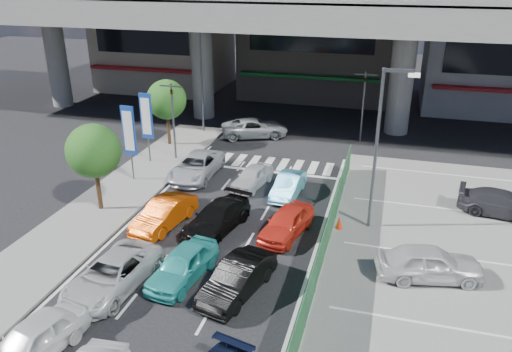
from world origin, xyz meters
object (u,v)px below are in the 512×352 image
(street_lamp_right, at_px, (381,137))
(van_white_back_left, at_px, (32,341))
(traffic_light_left, at_px, (172,103))
(sedan_black_mid, at_px, (217,218))
(traffic_light_right, at_px, (364,89))
(signboard_near, at_px, (129,133))
(tree_near, at_px, (93,151))
(kei_truck_front_right, at_px, (288,185))
(traffic_cone, at_px, (339,222))
(signboard_far, at_px, (146,118))
(parked_sedan_dgrey, at_px, (503,204))
(tree_far, at_px, (167,100))
(crossing_wagon_silver, at_px, (255,128))
(street_lamp_left, at_px, (203,71))
(taxi_orange_left, at_px, (164,214))
(hatch_black_mid_right, at_px, (238,279))
(taxi_teal_mid, at_px, (183,265))
(sedan_white_mid_left, at_px, (112,274))
(taxi_orange_right, at_px, (287,222))
(wagon_silver_front_left, at_px, (197,166))
(sedan_white_front_mid, at_px, (252,177))
(parked_sedan_white, at_px, (430,263))

(street_lamp_right, relative_size, van_white_back_left, 1.98)
(traffic_light_left, relative_size, sedan_black_mid, 1.14)
(traffic_light_right, relative_size, signboard_near, 1.11)
(tree_near, bearing_deg, kei_truck_front_right, 25.84)
(traffic_cone, bearing_deg, signboard_far, 156.67)
(kei_truck_front_right, relative_size, parked_sedan_dgrey, 0.83)
(tree_far, xyz_separation_m, parked_sedan_dgrey, (21.45, -5.46, -2.68))
(traffic_light_right, bearing_deg, tree_far, -161.31)
(traffic_light_left, height_order, traffic_light_right, same)
(street_lamp_right, relative_size, crossing_wagon_silver, 1.60)
(street_lamp_left, bearing_deg, taxi_orange_left, -76.95)
(street_lamp_right, relative_size, tree_far, 1.67)
(hatch_black_mid_right, bearing_deg, taxi_teal_mid, -173.57)
(tree_near, bearing_deg, sedan_white_mid_left, -54.66)
(taxi_teal_mid, height_order, parked_sedan_dgrey, taxi_teal_mid)
(tree_near, bearing_deg, taxi_teal_mid, -34.65)
(street_lamp_left, bearing_deg, signboard_near, -94.99)
(tree_near, bearing_deg, taxi_orange_right, 0.49)
(traffic_light_left, bearing_deg, wagon_silver_front_left, -43.99)
(traffic_light_left, xyz_separation_m, crossing_wagon_silver, (3.85, 6.01, -3.24))
(sedan_white_front_mid, bearing_deg, signboard_far, 177.91)
(tree_near, relative_size, taxi_orange_left, 1.15)
(signboard_far, relative_size, taxi_teal_mid, 1.16)
(traffic_light_left, bearing_deg, sedan_black_mid, -54.56)
(traffic_light_right, relative_size, street_lamp_right, 0.65)
(traffic_light_left, bearing_deg, signboard_near, -104.02)
(signboard_near, distance_m, wagon_silver_front_left, 4.51)
(street_lamp_right, relative_size, parked_sedan_white, 1.84)
(tree_far, relative_size, traffic_cone, 7.11)
(signboard_near, height_order, taxi_orange_left, signboard_near)
(parked_sedan_white, bearing_deg, traffic_light_left, 45.95)
(signboard_near, bearing_deg, van_white_back_left, -74.44)
(traffic_light_left, distance_m, sedan_white_front_mid, 7.57)
(street_lamp_right, xyz_separation_m, hatch_black_mid_right, (-4.87, -7.01, -4.08))
(street_lamp_left, xyz_separation_m, parked_sedan_white, (16.03, -15.95, -3.97))
(traffic_light_right, height_order, crossing_wagon_silver, traffic_light_right)
(traffic_light_left, relative_size, kei_truck_front_right, 1.40)
(signboard_near, bearing_deg, traffic_cone, -11.88)
(signboard_near, bearing_deg, taxi_teal_mid, -51.17)
(wagon_silver_front_left, xyz_separation_m, crossing_wagon_silver, (1.37, 8.41, 0.00))
(kei_truck_front_right, bearing_deg, van_white_back_left, -107.34)
(parked_sedan_white, bearing_deg, sedan_white_mid_left, 96.42)
(kei_truck_front_right, height_order, parked_sedan_white, parked_sedan_white)
(crossing_wagon_silver, height_order, parked_sedan_white, parked_sedan_white)
(signboard_far, relative_size, crossing_wagon_silver, 0.94)
(sedan_white_mid_left, xyz_separation_m, sedan_white_front_mid, (2.68, 11.26, -0.07))
(parked_sedan_dgrey, bearing_deg, street_lamp_left, 75.51)
(sedan_black_mid, relative_size, crossing_wagon_silver, 0.92)
(traffic_light_left, distance_m, taxi_orange_right, 12.70)
(parked_sedan_dgrey, bearing_deg, signboard_far, 94.41)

